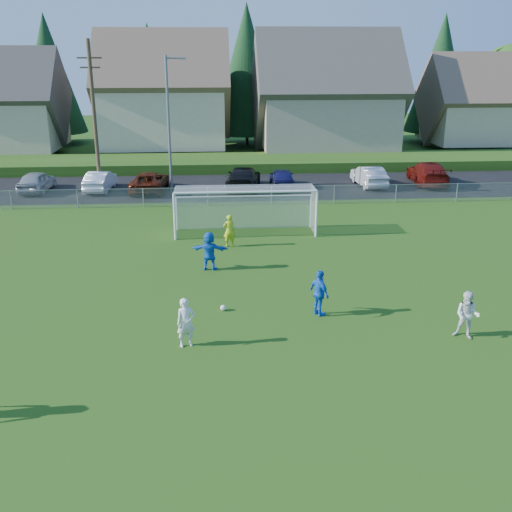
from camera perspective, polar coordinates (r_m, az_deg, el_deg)
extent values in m
plane|color=#193D0C|center=(17.40, 1.97, -12.98)|extent=(160.00, 160.00, 0.00)
plane|color=black|center=(43.20, -1.90, 6.62)|extent=(60.00, 60.00, 0.00)
cube|color=#1E420F|center=(50.48, -2.26, 8.86)|extent=(70.00, 6.00, 0.80)
sphere|color=white|center=(22.47, -3.15, -4.95)|extent=(0.22, 0.22, 0.22)
imported|color=white|center=(19.70, -6.71, -6.33)|extent=(0.70, 0.56, 1.66)
imported|color=white|center=(21.31, 19.48, -5.33)|extent=(1.02, 0.96, 1.66)
imported|color=blue|center=(21.90, 6.06, -3.53)|extent=(0.84, 1.10, 1.74)
imported|color=blue|center=(26.42, -4.46, 0.49)|extent=(1.67, 0.78, 1.74)
imported|color=#B2CA17|center=(29.58, -2.57, 2.43)|extent=(0.64, 0.46, 1.62)
imported|color=#979A9E|center=(44.24, -20.19, 6.69)|extent=(1.98, 4.27, 1.42)
imported|color=white|center=(43.23, -14.62, 6.95)|extent=(1.75, 4.26, 1.37)
imported|color=#4E1708|center=(42.31, -10.10, 7.00)|extent=(2.53, 5.00, 1.35)
imported|color=black|center=(42.18, -1.22, 7.41)|extent=(2.90, 5.68, 1.58)
imported|color=#16174E|center=(42.88, 2.50, 7.45)|extent=(1.78, 4.10, 1.38)
imported|color=#BBBBBB|center=(44.04, 10.71, 7.49)|extent=(1.81, 4.47, 1.44)
imported|color=#61100A|center=(45.73, 16.06, 7.61)|extent=(2.92, 5.80, 1.62)
cylinder|color=white|center=(30.79, -7.76, 3.73)|extent=(0.12, 0.12, 2.44)
cylinder|color=white|center=(31.19, 5.77, 4.00)|extent=(0.12, 0.12, 2.44)
cylinder|color=white|center=(30.48, -0.97, 6.11)|extent=(7.30, 0.12, 0.12)
cylinder|color=white|center=(32.61, -7.56, 4.01)|extent=(0.08, 0.08, 1.80)
cylinder|color=white|center=(32.98, 5.23, 4.27)|extent=(0.08, 0.08, 1.80)
cylinder|color=white|center=(32.38, -1.14, 5.71)|extent=(7.30, 0.08, 0.08)
cube|color=silver|center=(32.59, -1.13, 4.17)|extent=(7.30, 0.02, 1.80)
cube|color=silver|center=(31.66, -7.67, 4.16)|extent=(0.02, 1.80, 2.44)
cube|color=silver|center=(32.04, 5.50, 4.42)|extent=(0.02, 1.80, 2.44)
cube|color=silver|center=(31.36, -1.06, 6.47)|extent=(7.30, 1.80, 0.02)
cube|color=gray|center=(37.58, -1.57, 6.58)|extent=(52.00, 0.03, 0.03)
cube|color=gray|center=(37.71, -1.56, 5.73)|extent=(52.00, 0.02, 1.14)
cylinder|color=gray|center=(37.71, -1.56, 5.73)|extent=(0.06, 0.06, 1.20)
cylinder|color=slate|center=(41.05, -8.31, 12.15)|extent=(0.18, 0.18, 9.00)
cylinder|color=slate|center=(40.75, -7.87, 18.19)|extent=(1.20, 0.12, 0.12)
cube|color=slate|center=(40.72, -6.98, 18.15)|extent=(0.36, 0.18, 0.12)
cylinder|color=#473321|center=(42.62, -15.14, 12.63)|extent=(0.26, 0.26, 10.00)
cube|color=#473321|center=(42.41, -15.59, 17.73)|extent=(1.60, 0.10, 0.10)
cube|color=#473321|center=(42.42, -15.52, 16.92)|extent=(1.30, 0.10, 0.10)
cube|color=tan|center=(59.89, -22.48, 11.63)|extent=(9.00, 8.00, 4.50)
cube|color=#C6B58E|center=(58.12, -8.68, 13.12)|extent=(11.00, 9.00, 5.50)
pyramid|color=brown|center=(57.88, -9.07, 20.74)|extent=(12.10, 9.90, 4.96)
cube|color=tan|center=(57.97, 6.60, 12.95)|extent=(12.00, 10.00, 5.00)
pyramid|color=#4C473F|center=(57.71, 6.92, 20.88)|extent=(13.20, 11.00, 5.52)
cube|color=tan|center=(63.45, 20.15, 12.00)|extent=(9.00, 8.00, 4.00)
pyramid|color=brown|center=(63.13, 20.83, 17.76)|extent=(9.90, 8.80, 4.41)
cylinder|color=#382616|center=(67.26, -18.53, 10.61)|extent=(0.30, 0.30, 1.20)
cone|color=#143819|center=(66.75, -19.13, 16.08)|extent=(6.76, 6.76, 11.70)
cylinder|color=#382616|center=(66.54, -9.81, 11.21)|extent=(0.30, 0.30, 1.20)
cone|color=#143819|center=(66.04, -10.10, 16.38)|extent=(6.24, 6.24, 10.80)
cylinder|color=#382616|center=(63.37, -0.85, 11.11)|extent=(0.30, 0.30, 1.20)
cone|color=#143819|center=(62.81, -0.88, 17.36)|extent=(7.28, 7.28, 12.60)
cylinder|color=#382616|center=(66.50, 7.88, 12.50)|extent=(0.36, 0.36, 3.96)
sphere|color=#2B5B19|center=(66.15, 8.08, 16.67)|extent=(8.36, 8.36, 8.36)
cylinder|color=#382616|center=(67.54, 16.66, 10.82)|extent=(0.30, 0.30, 1.20)
cone|color=#143819|center=(67.03, 17.20, 16.27)|extent=(6.76, 6.76, 11.70)
cylinder|color=#382616|center=(71.50, 22.61, 11.56)|extent=(0.36, 0.36, 3.60)
sphere|color=#2B5B19|center=(71.18, 23.07, 15.06)|extent=(7.60, 7.60, 7.60)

